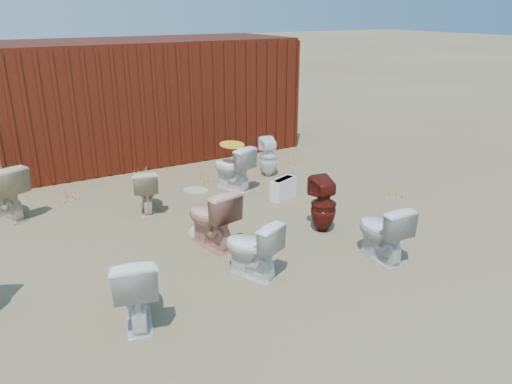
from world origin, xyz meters
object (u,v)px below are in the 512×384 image
toilet_front_a (135,287)px  toilet_front_pink (211,217)px  toilet_back_beige_right (146,190)px  loose_tank (283,189)px  toilet_back_yellowlid (232,168)px  toilet_back_beige_left (3,192)px  toilet_front_e (382,232)px  toilet_front_maroon (323,205)px  toilet_back_e (269,157)px  toilet_front_c (252,248)px  shipping_container (148,98)px

toilet_front_a → toilet_front_pink: 1.83m
toilet_back_beige_right → loose_tank: 2.23m
toilet_back_beige_right → loose_tank: toilet_back_beige_right is taller
toilet_back_yellowlid → loose_tank: 1.01m
toilet_front_pink → toilet_back_beige_left: 3.32m
toilet_front_pink → toilet_back_beige_right: toilet_front_pink is taller
toilet_front_e → toilet_back_yellowlid: bearing=-79.8°
toilet_front_a → toilet_front_pink: toilet_front_pink is taller
toilet_front_maroon → toilet_back_e: (0.62, 2.52, -0.03)m
toilet_front_c → toilet_front_pink: bearing=-110.0°
toilet_back_beige_right → toilet_back_yellowlid: 1.64m
toilet_front_a → toilet_front_maroon: 3.09m
toilet_back_e → loose_tank: bearing=81.0°
loose_tank → toilet_front_pink: bearing=-172.3°
toilet_front_a → toilet_front_e: bearing=-169.8°
toilet_front_c → loose_tank: bearing=-155.2°
toilet_front_a → toilet_front_c: size_ratio=1.10×
toilet_front_e → toilet_back_e: 3.61m
toilet_back_beige_right → toilet_front_e: bearing=141.6°
toilet_back_beige_left → toilet_back_beige_right: size_ratio=1.22×
toilet_front_a → shipping_container: bearing=-95.8°
toilet_front_maroon → toilet_front_e: (0.12, -1.06, -0.02)m
toilet_back_beige_left → loose_tank: toilet_back_beige_left is taller
shipping_container → toilet_front_e: bearing=-81.9°
shipping_container → toilet_front_maroon: size_ratio=7.49×
toilet_front_a → toilet_back_beige_right: bearing=-96.0°
toilet_back_beige_left → toilet_back_e: bearing=153.3°
toilet_back_yellowlid → shipping_container: bearing=-100.6°
shipping_container → toilet_back_beige_right: (-1.16, -3.20, -0.85)m
shipping_container → toilet_back_beige_right: shipping_container is taller
toilet_front_pink → toilet_front_maroon: size_ratio=1.03×
shipping_container → toilet_back_beige_left: (-3.10, -2.41, -0.77)m
shipping_container → toilet_front_a: (-2.20, -6.00, -0.80)m
toilet_front_a → toilet_back_e: size_ratio=1.08×
toilet_front_pink → toilet_back_beige_right: size_ratio=1.17×
toilet_back_beige_left → loose_tank: (4.08, -1.40, -0.25)m
toilet_front_pink → toilet_back_beige_right: 1.65m
toilet_back_beige_right → toilet_front_a: bearing=87.0°
toilet_front_c → toilet_back_yellowlid: (1.20, 2.80, 0.03)m
shipping_container → toilet_back_beige_right: size_ratio=8.57×
shipping_container → toilet_front_c: (-0.74, -5.78, -0.84)m
toilet_back_beige_left → toilet_front_maroon: bearing=121.0°
shipping_container → toilet_back_yellowlid: 3.12m
toilet_back_beige_left → toilet_back_yellowlid: toilet_back_beige_left is taller
shipping_container → toilet_back_beige_left: shipping_container is taller
toilet_front_pink → toilet_front_c: 0.97m
toilet_front_e → loose_tank: (0.09, 2.41, -0.21)m
toilet_front_e → loose_tank: bearing=-89.5°
toilet_back_yellowlid → toilet_back_beige_right: bearing=-11.6°
toilet_front_c → toilet_back_yellowlid: bearing=-137.2°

